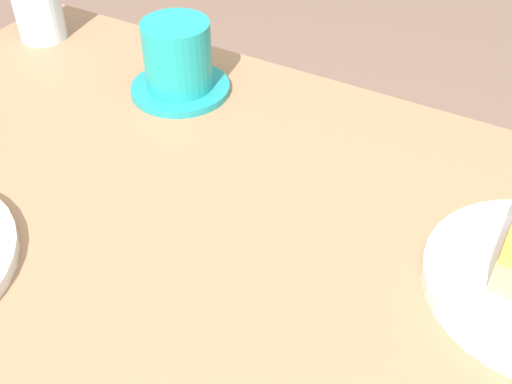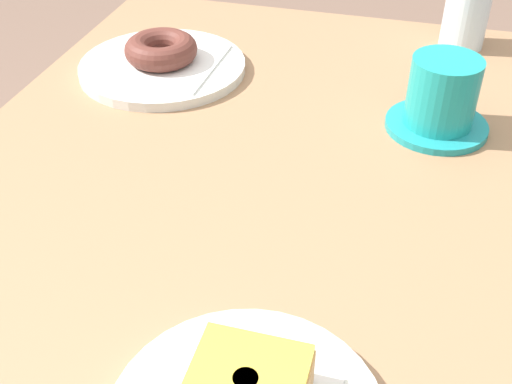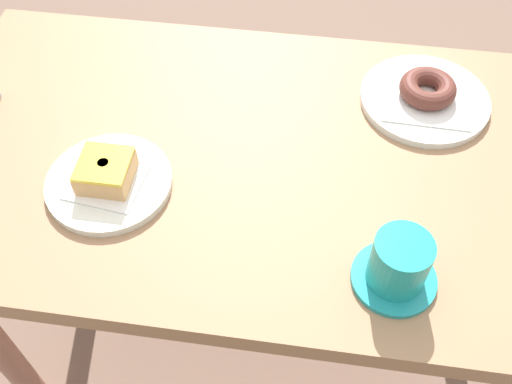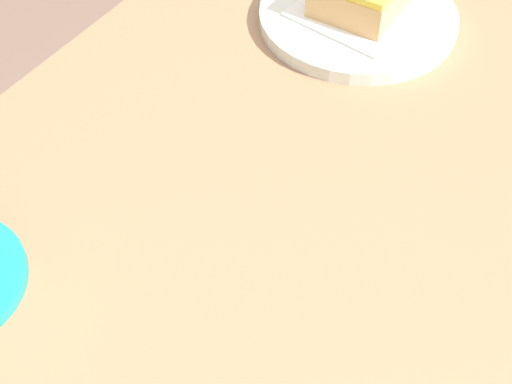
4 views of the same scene
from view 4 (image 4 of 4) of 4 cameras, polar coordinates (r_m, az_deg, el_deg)
The scene contains 3 objects.
table at distance 0.70m, azimuth 6.46°, elevation -5.64°, with size 1.16×0.67×0.75m.
plate_glazed_square at distance 0.79m, azimuth 7.92°, elevation 13.32°, with size 0.21×0.21×0.01m, color silver.
napkin_glazed_square at distance 0.79m, azimuth 7.98°, elevation 13.83°, with size 0.11×0.11×0.00m, color white.
Camera 4 is at (-0.39, -0.15, 1.21)m, focal length 51.45 mm.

